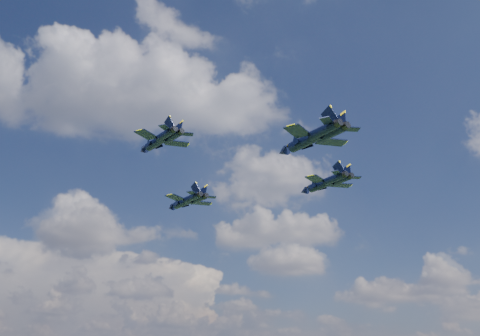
% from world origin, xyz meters
% --- Properties ---
extents(jet_lead, '(11.66, 14.63, 3.64)m').
position_xyz_m(jet_lead, '(-16.56, 16.63, 62.23)').
color(jet_lead, black).
extents(jet_left, '(10.62, 13.16, 3.29)m').
position_xyz_m(jet_left, '(-20.82, -11.64, 64.77)').
color(jet_left, black).
extents(jet_right, '(11.80, 15.77, 3.84)m').
position_xyz_m(jet_right, '(13.35, 8.48, 64.49)').
color(jet_right, black).
extents(jet_slot, '(12.48, 16.54, 4.06)m').
position_xyz_m(jet_slot, '(4.82, -17.49, 63.35)').
color(jet_slot, black).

